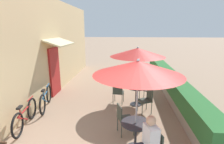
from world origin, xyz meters
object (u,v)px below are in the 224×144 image
at_px(cafe_chair_mid_back, 118,91).
at_px(cafe_chair_mid_left, 147,99).
at_px(bicycle_second, 46,98).
at_px(cafe_chair_near_left, 123,117).
at_px(patio_umbrella_mid, 138,52).
at_px(bicycle_leaning, 25,116).
at_px(cafe_chair_mid_right, 144,87).
at_px(patio_umbrella_near, 138,68).
at_px(patio_table_near, 136,131).
at_px(patio_table_mid, 136,93).
at_px(seated_patron_near_right, 148,142).

bearing_deg(cafe_chair_mid_back, cafe_chair_mid_left, -23.74).
relative_size(cafe_chair_mid_left, bicycle_second, 0.50).
bearing_deg(cafe_chair_near_left, patio_umbrella_mid, 146.29).
relative_size(cafe_chair_mid_left, bicycle_leaning, 0.50).
xyz_separation_m(cafe_chair_mid_left, cafe_chair_mid_right, (0.02, 1.22, 0.00)).
distance_m(cafe_chair_mid_right, bicycle_leaning, 4.51).
height_order(patio_umbrella_near, cafe_chair_mid_back, patio_umbrella_near).
relative_size(patio_table_near, patio_table_mid, 1.00).
bearing_deg(cafe_chair_near_left, patio_table_mid, 146.29).
distance_m(patio_umbrella_mid, cafe_chair_mid_left, 1.69).
bearing_deg(bicycle_second, patio_umbrella_near, -45.36).
height_order(cafe_chair_near_left, cafe_chair_mid_left, same).
bearing_deg(cafe_chair_mid_left, cafe_chair_mid_right, -23.74).
height_order(seated_patron_near_right, cafe_chair_mid_back, seated_patron_near_right).
bearing_deg(patio_umbrella_mid, cafe_chair_mid_left, -60.93).
bearing_deg(cafe_chair_mid_left, patio_table_mid, 6.26).
bearing_deg(patio_table_near, patio_table_mid, 87.04).
xyz_separation_m(patio_table_mid, bicycle_second, (-3.36, -0.59, -0.12)).
height_order(cafe_chair_mid_left, bicycle_second, cafe_chair_mid_left).
relative_size(cafe_chair_mid_left, cafe_chair_mid_right, 1.00).
xyz_separation_m(patio_umbrella_near, bicycle_second, (-3.23, 2.04, -1.68)).
height_order(patio_table_near, patio_umbrella_near, patio_umbrella_near).
height_order(patio_table_mid, cafe_chair_mid_left, cafe_chair_mid_left).
distance_m(cafe_chair_near_left, cafe_chair_mid_left, 1.60).
height_order(patio_table_near, cafe_chair_near_left, cafe_chair_near_left).
bearing_deg(cafe_chair_mid_left, bicycle_leaning, 86.12).
height_order(patio_table_near, patio_umbrella_mid, patio_umbrella_mid).
height_order(cafe_chair_near_left, seated_patron_near_right, seated_patron_near_right).
bearing_deg(patio_table_mid, bicycle_leaning, -150.82).
height_order(patio_table_mid, patio_umbrella_mid, patio_umbrella_mid).
bearing_deg(patio_table_mid, bicycle_second, -170.11).
distance_m(patio_umbrella_near, cafe_chair_mid_back, 3.10).
bearing_deg(bicycle_second, seated_patron_near_right, -51.22).
bearing_deg(patio_table_near, bicycle_leaning, 167.36).
xyz_separation_m(cafe_chair_near_left, patio_table_mid, (0.46, 2.00, -0.02)).
xyz_separation_m(patio_umbrella_near, cafe_chair_mid_back, (-0.57, 2.63, -1.54)).
bearing_deg(cafe_chair_mid_right, bicycle_second, -35.12).
distance_m(patio_table_near, cafe_chair_mid_right, 3.26).
relative_size(patio_umbrella_mid, bicycle_second, 1.30).
bearing_deg(patio_table_mid, patio_table_near, -92.96).
height_order(patio_umbrella_near, patio_umbrella_mid, same).
bearing_deg(bicycle_second, bicycle_leaning, -104.29).
distance_m(patio_table_near, seated_patron_near_right, 0.72).
relative_size(patio_table_near, cafe_chair_mid_back, 0.82).
height_order(cafe_chair_mid_left, cafe_chair_mid_back, same).
bearing_deg(patio_umbrella_mid, bicycle_leaning, -150.82).
height_order(seated_patron_near_right, bicycle_leaning, seated_patron_near_right).
distance_m(seated_patron_near_right, patio_table_mid, 3.29).
relative_size(cafe_chair_near_left, cafe_chair_mid_back, 1.00).
height_order(patio_table_mid, bicycle_second, bicycle_second).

